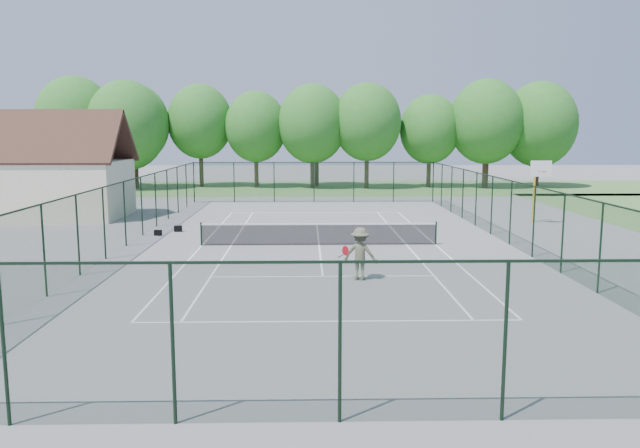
{
  "coord_description": "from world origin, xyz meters",
  "views": [
    {
      "loc": [
        -0.6,
        -28.78,
        5.28
      ],
      "look_at": [
        0.0,
        -2.0,
        1.3
      ],
      "focal_mm": 35.0,
      "sensor_mm": 36.0,
      "label": 1
    }
  ],
  "objects_px": {
    "tennis_net": "(319,233)",
    "sports_bag_a": "(158,233)",
    "basketball_goal": "(538,179)",
    "tennis_player": "(360,254)"
  },
  "relations": [
    {
      "from": "tennis_net",
      "to": "basketball_goal",
      "type": "relative_size",
      "value": 3.04
    },
    {
      "from": "tennis_net",
      "to": "tennis_player",
      "type": "height_order",
      "value": "tennis_player"
    },
    {
      "from": "basketball_goal",
      "to": "sports_bag_a",
      "type": "bearing_deg",
      "value": -169.69
    },
    {
      "from": "basketball_goal",
      "to": "sports_bag_a",
      "type": "xyz_separation_m",
      "value": [
        -20.93,
        -3.81,
        -2.43
      ]
    },
    {
      "from": "tennis_net",
      "to": "basketball_goal",
      "type": "distance_m",
      "value": 14.53
    },
    {
      "from": "tennis_net",
      "to": "basketball_goal",
      "type": "bearing_deg",
      "value": 27.82
    },
    {
      "from": "basketball_goal",
      "to": "tennis_player",
      "type": "relative_size",
      "value": 1.81
    },
    {
      "from": "sports_bag_a",
      "to": "tennis_player",
      "type": "height_order",
      "value": "tennis_player"
    },
    {
      "from": "tennis_net",
      "to": "sports_bag_a",
      "type": "distance_m",
      "value": 8.72
    },
    {
      "from": "basketball_goal",
      "to": "sports_bag_a",
      "type": "relative_size",
      "value": 10.23
    }
  ]
}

